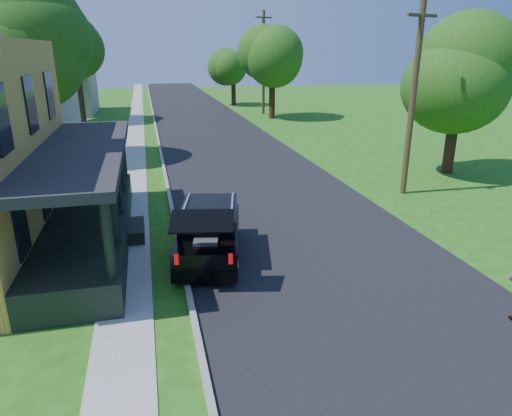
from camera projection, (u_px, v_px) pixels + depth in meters
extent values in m
plane|color=#1F5A12|center=(367.00, 311.00, 10.85)|extent=(140.00, 140.00, 0.00)
cube|color=black|center=(224.00, 147.00, 29.22)|extent=(8.00, 120.00, 0.02)
cube|color=gray|center=(160.00, 150.00, 28.33)|extent=(0.15, 120.00, 0.12)
cube|color=#999890|center=(134.00, 151.00, 27.99)|extent=(1.30, 120.00, 0.03)
cube|color=#999890|center=(1.00, 249.00, 14.27)|extent=(6.50, 1.20, 0.03)
cube|color=black|center=(90.00, 228.00, 14.72)|extent=(2.40, 10.00, 0.90)
cube|color=black|center=(80.00, 150.00, 13.88)|extent=(2.60, 10.30, 0.25)
cube|color=#A1998E|center=(4.00, 106.00, 29.10)|extent=(8.00, 8.00, 5.00)
cube|color=#A1998E|center=(50.00, 87.00, 43.79)|extent=(8.00, 8.00, 5.00)
pyramid|color=black|center=(42.00, 35.00, 42.25)|extent=(12.78, 12.78, 2.20)
cube|color=black|center=(209.00, 238.00, 13.53)|extent=(2.52, 4.34, 0.79)
cube|color=black|center=(209.00, 217.00, 13.46)|extent=(2.06, 2.80, 0.51)
cube|color=black|center=(209.00, 208.00, 13.37)|extent=(2.11, 2.88, 0.07)
cube|color=black|center=(202.00, 221.00, 11.23)|extent=(1.72, 1.15, 0.35)
cube|color=#38393E|center=(206.00, 246.00, 12.29)|extent=(0.75, 0.68, 0.42)
cube|color=white|center=(185.00, 205.00, 13.32)|extent=(0.52, 2.20, 0.06)
cube|color=white|center=(232.00, 205.00, 13.36)|extent=(0.52, 2.20, 0.06)
cube|color=#990505|center=(176.00, 259.00, 11.52)|extent=(0.12, 0.08, 0.28)
cube|color=#990505|center=(231.00, 259.00, 11.56)|extent=(0.12, 0.08, 0.28)
cylinder|color=black|center=(190.00, 230.00, 14.88)|extent=(0.35, 0.66, 0.63)
cylinder|color=black|center=(235.00, 230.00, 14.92)|extent=(0.35, 0.66, 0.63)
cylinder|color=black|center=(179.00, 268.00, 12.34)|extent=(0.35, 0.66, 0.63)
cylinder|color=black|center=(234.00, 267.00, 12.38)|extent=(0.35, 0.66, 0.63)
cylinder|color=black|center=(44.00, 127.00, 24.65)|extent=(0.78, 0.78, 3.85)
sphere|color=#40751F|center=(32.00, 51.00, 23.38)|extent=(7.27, 7.27, 5.90)
sphere|color=#40751F|center=(38.00, 24.00, 22.87)|extent=(6.30, 6.30, 5.11)
sphere|color=#40751F|center=(17.00, 38.00, 23.27)|extent=(6.46, 6.46, 5.24)
cylinder|color=black|center=(80.00, 99.00, 38.87)|extent=(0.70, 0.70, 3.87)
sphere|color=#40751F|center=(74.00, 52.00, 37.64)|extent=(6.05, 6.05, 5.47)
sphere|color=#40751F|center=(77.00, 37.00, 36.97)|extent=(5.24, 5.24, 4.74)
sphere|color=#40751F|center=(68.00, 45.00, 37.79)|extent=(5.38, 5.38, 4.86)
cylinder|color=black|center=(451.00, 142.00, 22.71)|extent=(0.57, 0.57, 3.07)
sphere|color=#40751F|center=(460.00, 79.00, 21.71)|extent=(4.77, 4.77, 4.53)
sphere|color=#40751F|center=(474.00, 57.00, 21.17)|extent=(4.13, 4.13, 3.92)
sphere|color=#40751F|center=(447.00, 68.00, 21.82)|extent=(4.24, 4.24, 4.02)
cylinder|color=black|center=(272.00, 98.00, 40.88)|extent=(0.70, 0.70, 3.61)
sphere|color=#40751F|center=(272.00, 57.00, 39.74)|extent=(6.40, 6.40, 5.03)
sphere|color=#40751F|center=(278.00, 44.00, 39.34)|extent=(5.55, 5.55, 4.36)
sphere|color=#40751F|center=(265.00, 50.00, 39.62)|extent=(5.69, 5.69, 4.47)
cylinder|color=black|center=(234.00, 92.00, 50.88)|extent=(0.52, 0.52, 2.87)
sphere|color=#40751F|center=(233.00, 66.00, 49.95)|extent=(4.34, 4.34, 4.19)
sphere|color=#40751F|center=(237.00, 57.00, 49.46)|extent=(3.76, 3.76, 3.63)
sphere|color=#40751F|center=(229.00, 61.00, 50.04)|extent=(3.86, 3.86, 3.72)
cylinder|color=#3C2E1C|center=(413.00, 102.00, 18.58)|extent=(0.31, 0.31, 7.73)
cube|color=#3C2E1C|center=(422.00, 15.00, 17.50)|extent=(1.52, 0.53, 0.12)
cylinder|color=#3C2E1C|center=(263.00, 64.00, 42.80)|extent=(0.34, 0.34, 9.32)
cube|color=#3C2E1C|center=(264.00, 17.00, 41.48)|extent=(1.63, 0.64, 0.13)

